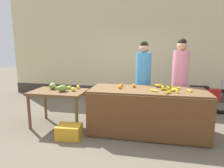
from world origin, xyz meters
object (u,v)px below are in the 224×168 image
vendor_woman_pink_shirt (180,82)px  vendor_woman_blue_shirt (143,82)px  produce_sack (105,104)px  produce_crate (69,132)px  parked_motorcycle (203,98)px

vendor_woman_pink_shirt → vendor_woman_blue_shirt: bearing=177.8°
vendor_woman_pink_shirt → produce_sack: (-1.71, 0.19, -0.66)m
produce_crate → produce_sack: produce_sack is taller
vendor_woman_pink_shirt → produce_sack: vendor_woman_pink_shirt is taller
vendor_woman_pink_shirt → parked_motorcycle: size_ratio=1.16×
produce_crate → vendor_woman_pink_shirt: bearing=29.8°
vendor_woman_blue_shirt → parked_motorcycle: vendor_woman_blue_shirt is taller
parked_motorcycle → produce_sack: bearing=-164.6°
parked_motorcycle → produce_crate: size_ratio=3.64×
produce_crate → produce_sack: 1.44m
vendor_woman_blue_shirt → vendor_woman_pink_shirt: vendor_woman_pink_shirt is taller
vendor_woman_blue_shirt → vendor_woman_pink_shirt: size_ratio=0.97×
parked_motorcycle → produce_sack: parked_motorcycle is taller
vendor_woman_blue_shirt → vendor_woman_pink_shirt: (0.79, -0.03, 0.03)m
vendor_woman_blue_shirt → produce_crate: size_ratio=4.12×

